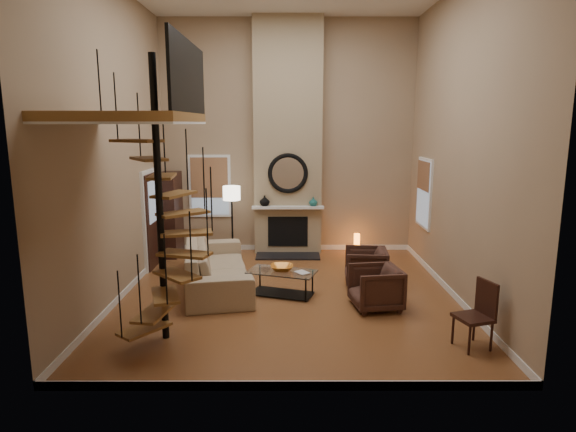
{
  "coord_description": "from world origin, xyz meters",
  "views": [
    {
      "loc": [
        -0.01,
        -8.46,
        3.1
      ],
      "look_at": [
        0.0,
        0.4,
        1.4
      ],
      "focal_mm": 30.2,
      "sensor_mm": 36.0,
      "label": 1
    }
  ],
  "objects_px": {
    "armchair_far": "(380,287)",
    "floor_lamp": "(232,199)",
    "armchair_near": "(370,267)",
    "side_chair": "(479,311)",
    "sofa": "(216,266)",
    "hutch": "(170,216)",
    "accent_lamp": "(357,244)",
    "coffee_table": "(282,280)"
  },
  "relations": [
    {
      "from": "hutch",
      "to": "side_chair",
      "type": "relative_size",
      "value": 2.13
    },
    {
      "from": "sofa",
      "to": "accent_lamp",
      "type": "distance_m",
      "value": 3.8
    },
    {
      "from": "armchair_near",
      "to": "floor_lamp",
      "type": "bearing_deg",
      "value": -116.89
    },
    {
      "from": "side_chair",
      "to": "sofa",
      "type": "bearing_deg",
      "value": 146.85
    },
    {
      "from": "armchair_far",
      "to": "floor_lamp",
      "type": "distance_m",
      "value": 4.25
    },
    {
      "from": "coffee_table",
      "to": "floor_lamp",
      "type": "xyz_separation_m",
      "value": [
        -1.16,
        2.36,
        1.13
      ]
    },
    {
      "from": "side_chair",
      "to": "accent_lamp",
      "type": "bearing_deg",
      "value": 101.53
    },
    {
      "from": "armchair_far",
      "to": "armchair_near",
      "type": "bearing_deg",
      "value": 170.25
    },
    {
      "from": "armchair_far",
      "to": "coffee_table",
      "type": "distance_m",
      "value": 1.79
    },
    {
      "from": "floor_lamp",
      "to": "accent_lamp",
      "type": "xyz_separation_m",
      "value": [
        2.93,
        0.44,
        -1.16
      ]
    },
    {
      "from": "armchair_near",
      "to": "accent_lamp",
      "type": "distance_m",
      "value": 2.22
    },
    {
      "from": "floor_lamp",
      "to": "hutch",
      "type": "bearing_deg",
      "value": 164.85
    },
    {
      "from": "hutch",
      "to": "side_chair",
      "type": "bearing_deg",
      "value": -41.87
    },
    {
      "from": "side_chair",
      "to": "armchair_far",
      "type": "bearing_deg",
      "value": 126.32
    },
    {
      "from": "floor_lamp",
      "to": "side_chair",
      "type": "distance_m",
      "value": 6.02
    },
    {
      "from": "accent_lamp",
      "to": "side_chair",
      "type": "distance_m",
      "value": 5.02
    },
    {
      "from": "armchair_near",
      "to": "floor_lamp",
      "type": "xyz_separation_m",
      "value": [
        -2.86,
        1.77,
        1.06
      ]
    },
    {
      "from": "armchair_near",
      "to": "coffee_table",
      "type": "distance_m",
      "value": 1.8
    },
    {
      "from": "armchair_far",
      "to": "floor_lamp",
      "type": "xyz_separation_m",
      "value": [
        -2.84,
        2.98,
        1.06
      ]
    },
    {
      "from": "hutch",
      "to": "side_chair",
      "type": "xyz_separation_m",
      "value": [
        5.44,
        -4.88,
        -0.42
      ]
    },
    {
      "from": "coffee_table",
      "to": "accent_lamp",
      "type": "distance_m",
      "value": 3.31
    },
    {
      "from": "armchair_far",
      "to": "accent_lamp",
      "type": "height_order",
      "value": "armchair_far"
    },
    {
      "from": "armchair_near",
      "to": "armchair_far",
      "type": "height_order",
      "value": "same"
    },
    {
      "from": "hutch",
      "to": "armchair_far",
      "type": "distance_m",
      "value": 5.55
    },
    {
      "from": "coffee_table",
      "to": "accent_lamp",
      "type": "bearing_deg",
      "value": 57.75
    },
    {
      "from": "hutch",
      "to": "armchair_far",
      "type": "relative_size",
      "value": 2.53
    },
    {
      "from": "hutch",
      "to": "coffee_table",
      "type": "height_order",
      "value": "hutch"
    },
    {
      "from": "hutch",
      "to": "armchair_near",
      "type": "height_order",
      "value": "hutch"
    },
    {
      "from": "armchair_near",
      "to": "accent_lamp",
      "type": "bearing_deg",
      "value": -176.75
    },
    {
      "from": "armchair_near",
      "to": "floor_lamp",
      "type": "height_order",
      "value": "floor_lamp"
    },
    {
      "from": "sofa",
      "to": "armchair_near",
      "type": "relative_size",
      "value": 3.66
    },
    {
      "from": "armchair_far",
      "to": "side_chair",
      "type": "relative_size",
      "value": 0.84
    },
    {
      "from": "hutch",
      "to": "sofa",
      "type": "distance_m",
      "value": 2.69
    },
    {
      "from": "sofa",
      "to": "floor_lamp",
      "type": "bearing_deg",
      "value": -14.44
    },
    {
      "from": "coffee_table",
      "to": "sofa",
      "type": "bearing_deg",
      "value": 157.4
    },
    {
      "from": "armchair_near",
      "to": "floor_lamp",
      "type": "distance_m",
      "value": 3.53
    },
    {
      "from": "armchair_near",
      "to": "coffee_table",
      "type": "relative_size",
      "value": 0.6
    },
    {
      "from": "hutch",
      "to": "sofa",
      "type": "height_order",
      "value": "hutch"
    },
    {
      "from": "sofa",
      "to": "accent_lamp",
      "type": "height_order",
      "value": "sofa"
    },
    {
      "from": "armchair_near",
      "to": "accent_lamp",
      "type": "height_order",
      "value": "armchair_near"
    },
    {
      "from": "armchair_near",
      "to": "side_chair",
      "type": "xyz_separation_m",
      "value": [
        1.07,
        -2.69,
        0.17
      ]
    },
    {
      "from": "coffee_table",
      "to": "side_chair",
      "type": "xyz_separation_m",
      "value": [
        2.77,
        -2.11,
        0.24
      ]
    }
  ]
}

